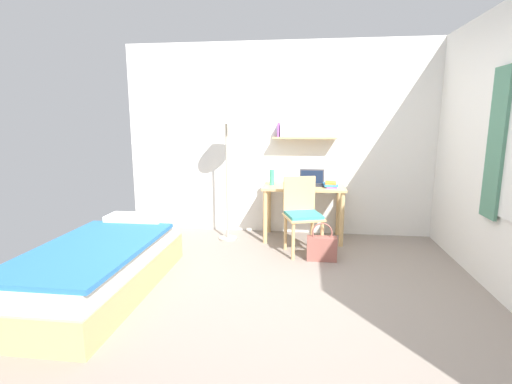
{
  "coord_description": "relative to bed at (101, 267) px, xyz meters",
  "views": [
    {
      "loc": [
        0.27,
        -3.15,
        1.55
      ],
      "look_at": [
        -0.2,
        0.51,
        0.85
      ],
      "focal_mm": 26.21,
      "sensor_mm": 36.0,
      "label": 1
    }
  ],
  "objects": [
    {
      "name": "handbag",
      "position": [
        2.05,
        1.06,
        -0.09
      ],
      "size": [
        0.33,
        0.13,
        0.44
      ],
      "color": "#99564C",
      "rests_on": "ground_plane"
    },
    {
      "name": "ground_plane",
      "position": [
        1.55,
        0.13,
        -0.24
      ],
      "size": [
        5.28,
        5.28,
        0.0
      ],
      "primitive_type": "plane",
      "color": "gray"
    },
    {
      "name": "laptop",
      "position": [
        1.93,
        1.91,
        0.53
      ],
      "size": [
        0.33,
        0.22,
        0.2
      ],
      "color": "#2D2D33",
      "rests_on": "desk"
    },
    {
      "name": "desk_chair",
      "position": [
        1.82,
        1.32,
        0.26
      ],
      "size": [
        0.52,
        0.52,
        0.9
      ],
      "color": "tan",
      "rests_on": "ground_plane"
    },
    {
      "name": "wall_back",
      "position": [
        1.55,
        2.16,
        1.06
      ],
      "size": [
        4.4,
        0.27,
        2.6
      ],
      "color": "white",
      "rests_on": "ground_plane"
    },
    {
      "name": "standing_lamp",
      "position": [
        0.84,
        1.69,
        1.29
      ],
      "size": [
        0.38,
        0.38,
        1.75
      ],
      "color": "#B2A893",
      "rests_on": "ground_plane"
    },
    {
      "name": "bed",
      "position": [
        0.0,
        0.0,
        0.0
      ],
      "size": [
        0.9,
        1.98,
        0.54
      ],
      "color": "tan",
      "rests_on": "ground_plane"
    },
    {
      "name": "book_stack",
      "position": [
        2.17,
        1.77,
        0.52
      ],
      "size": [
        0.18,
        0.24,
        0.07
      ],
      "color": "purple",
      "rests_on": "desk"
    },
    {
      "name": "desk",
      "position": [
        1.83,
        1.83,
        0.35
      ],
      "size": [
        1.06,
        0.59,
        0.72
      ],
      "color": "tan",
      "rests_on": "ground_plane"
    },
    {
      "name": "water_bottle",
      "position": [
        1.41,
        1.83,
        0.59
      ],
      "size": [
        0.07,
        0.07,
        0.21
      ],
      "primitive_type": "cylinder",
      "color": "#42A87F",
      "rests_on": "desk"
    }
  ]
}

